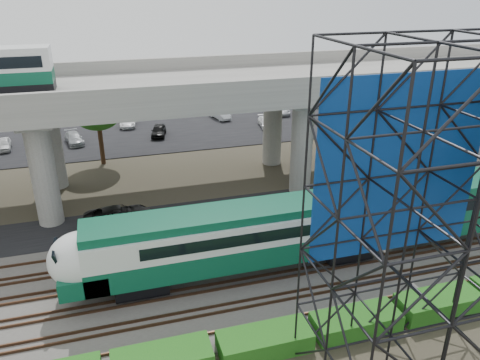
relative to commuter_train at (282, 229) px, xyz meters
name	(u,v)px	position (x,y,z in m)	size (l,w,h in m)	color
ground	(223,300)	(-4.25, -2.00, -2.88)	(140.00, 140.00, 0.00)	#474233
ballast_bed	(215,279)	(-4.25, 0.00, -2.78)	(90.00, 12.00, 0.20)	slate
service_road	(189,217)	(-4.25, 8.50, -2.84)	(90.00, 5.00, 0.08)	black
parking_lot	(153,129)	(-4.25, 32.00, -2.84)	(90.00, 18.00, 0.08)	black
harbor_water	(137,91)	(-4.25, 54.00, -2.87)	(140.00, 40.00, 0.03)	#485C76
rail_tracks	(215,276)	(-4.25, 0.00, -2.60)	(90.00, 9.52, 0.16)	#472D1E
commuter_train	(282,229)	(0.00, 0.00, 0.00)	(29.30, 3.06, 4.30)	black
overpass	(158,96)	(-5.32, 14.00, 5.33)	(80.00, 12.00, 12.40)	#9E9B93
scaffold_tower	(438,238)	(2.56, -9.98, 4.59)	(9.36, 6.36, 15.00)	black
hedge_strip	(265,341)	(-3.24, -6.30, -2.32)	(34.60, 1.80, 1.20)	#125013
trees	(115,131)	(-8.92, 14.17, 2.69)	(40.94, 16.94, 7.69)	#382314
suv	(119,216)	(-9.41, 8.72, -2.11)	(2.30, 4.99, 1.39)	black
parked_cars	(164,124)	(-2.97, 31.60, -2.21)	(35.23, 9.29, 1.29)	silver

